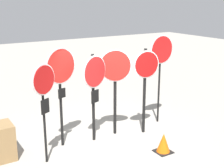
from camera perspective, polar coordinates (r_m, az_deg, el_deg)
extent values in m
plane|color=gray|center=(8.65, -0.86, -9.98)|extent=(40.00, 40.00, 0.00)
cylinder|color=black|center=(7.24, -12.31, -5.95)|extent=(0.06, 0.06, 2.24)
cylinder|color=white|center=(6.94, -12.41, 0.79)|extent=(0.62, 0.35, 0.70)
cylinder|color=#AD0F0F|center=(6.92, -12.30, 0.77)|extent=(0.57, 0.32, 0.64)
cube|color=black|center=(7.11, -12.13, -4.01)|extent=(0.23, 0.14, 0.33)
cylinder|color=black|center=(7.94, -9.37, -2.85)|extent=(0.07, 0.07, 2.50)
cylinder|color=white|center=(7.67, -9.38, 3.28)|extent=(0.86, 0.29, 0.89)
cylinder|color=red|center=(7.66, -9.29, 3.26)|extent=(0.80, 0.27, 0.83)
cube|color=black|center=(7.84, -9.16, -1.67)|extent=(0.22, 0.09, 0.24)
cylinder|color=black|center=(8.18, -3.44, -2.66)|extent=(0.08, 0.08, 2.35)
cylinder|color=white|center=(7.94, -3.19, 2.25)|extent=(0.79, 0.32, 0.84)
cylinder|color=red|center=(7.93, -3.09, 2.23)|extent=(0.74, 0.29, 0.78)
cube|color=black|center=(8.12, -3.12, -2.28)|extent=(0.26, 0.12, 0.34)
cylinder|color=black|center=(8.58, 0.56, -2.24)|extent=(0.08, 0.08, 2.21)
cylinder|color=white|center=(8.29, 0.62, 3.38)|extent=(0.80, 0.41, 0.87)
cylinder|color=red|center=(8.27, 0.63, 3.35)|extent=(0.74, 0.38, 0.81)
cylinder|color=black|center=(8.69, 5.94, -1.41)|extent=(0.08, 0.08, 2.41)
cylinder|color=white|center=(8.44, 6.31, 3.58)|extent=(0.75, 0.12, 0.75)
cylinder|color=#AD0F0F|center=(8.42, 6.37, 3.56)|extent=(0.69, 0.12, 0.69)
cylinder|color=black|center=(9.49, 8.62, 0.41)|extent=(0.06, 0.06, 2.56)
cylinder|color=white|center=(9.24, 9.08, 6.26)|extent=(0.84, 0.06, 0.84)
cylinder|color=red|center=(9.23, 9.16, 6.24)|extent=(0.78, 0.06, 0.78)
cube|color=black|center=(8.07, 9.32, -12.09)|extent=(0.41, 0.41, 0.02)
cone|color=#E05B0C|center=(7.96, 9.40, -10.50)|extent=(0.34, 0.34, 0.48)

